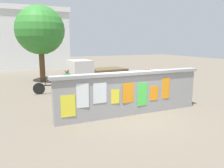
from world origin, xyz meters
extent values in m
plane|color=#6B6051|center=(0.00, 8.00, 0.00)|extent=(60.00, 60.00, 0.00)
cube|color=gray|center=(0.00, 0.00, 0.82)|extent=(6.18, 0.30, 1.63)
cube|color=gray|center=(0.00, 0.00, 1.69)|extent=(6.38, 0.42, 0.12)
cube|color=yellow|center=(-2.60, -0.16, 0.70)|extent=(0.52, 0.02, 0.79)
cube|color=silver|center=(-2.07, -0.16, 1.02)|extent=(0.45, 0.04, 0.88)
cube|color=silver|center=(-1.40, -0.16, 1.06)|extent=(0.52, 0.01, 0.77)
cube|color=yellow|center=(-0.78, -0.16, 0.86)|extent=(0.34, 0.03, 0.55)
cube|color=orange|center=(-0.22, -0.16, 0.95)|extent=(0.48, 0.03, 0.78)
cube|color=#4CD84C|center=(0.42, -0.16, 0.83)|extent=(0.45, 0.02, 0.94)
cube|color=orange|center=(0.99, -0.16, 0.83)|extent=(0.39, 0.01, 0.60)
cube|color=orange|center=(1.57, -0.16, 0.98)|extent=(0.37, 0.02, 0.88)
cylinder|color=black|center=(-0.64, 4.55, 0.35)|extent=(0.72, 0.27, 0.70)
cylinder|color=black|center=(-0.78, 5.85, 0.35)|extent=(0.72, 0.27, 0.70)
cylinder|color=black|center=(1.85, 4.81, 0.35)|extent=(0.72, 0.27, 0.70)
cylinder|color=black|center=(1.71, 6.10, 0.35)|extent=(0.72, 0.27, 0.70)
cube|color=silver|center=(-0.61, 5.21, 1.10)|extent=(1.35, 1.62, 1.50)
cube|color=brown|center=(1.18, 5.40, 0.80)|extent=(2.54, 1.74, 0.90)
cylinder|color=black|center=(-0.76, 1.61, 0.30)|extent=(0.61, 0.18, 0.60)
cylinder|color=black|center=(-2.05, 1.79, 0.30)|extent=(0.61, 0.20, 0.60)
cube|color=#1933A5|center=(-1.41, 1.70, 0.58)|extent=(1.02, 0.37, 0.32)
cube|color=black|center=(-1.61, 1.73, 0.76)|extent=(0.58, 0.29, 0.10)
cube|color=#262626|center=(-0.86, 1.63, 0.85)|extent=(0.12, 0.56, 0.03)
cylinder|color=black|center=(0.12, 1.00, 0.33)|extent=(0.64, 0.23, 0.66)
cylinder|color=black|center=(1.12, 1.30, 0.33)|extent=(0.64, 0.23, 0.66)
cube|color=#197233|center=(0.62, 1.15, 0.51)|extent=(0.92, 0.31, 0.06)
cylinder|color=#197233|center=(0.76, 1.19, 0.73)|extent=(0.04, 0.04, 0.40)
cube|color=black|center=(0.76, 1.19, 0.93)|extent=(0.21, 0.13, 0.05)
cube|color=black|center=(0.17, 1.01, 0.88)|extent=(0.16, 0.43, 0.03)
cylinder|color=black|center=(-2.00, 4.94, 0.33)|extent=(0.65, 0.21, 0.66)
cylinder|color=black|center=(-3.01, 5.22, 0.33)|extent=(0.65, 0.21, 0.66)
cube|color=black|center=(-2.50, 5.08, 0.51)|extent=(0.93, 0.29, 0.06)
cylinder|color=black|center=(-2.65, 5.12, 0.73)|extent=(0.04, 0.04, 0.40)
cube|color=black|center=(-2.65, 5.12, 0.93)|extent=(0.21, 0.13, 0.05)
cube|color=black|center=(-2.05, 4.95, 0.88)|extent=(0.16, 0.43, 0.03)
cylinder|color=purple|center=(2.11, 2.03, 0.40)|extent=(0.12, 0.12, 0.80)
cylinder|color=purple|center=(1.95, 1.97, 0.40)|extent=(0.12, 0.12, 0.80)
cylinder|color=purple|center=(2.03, 2.00, 1.10)|extent=(0.44, 0.44, 0.60)
sphere|color=#8C664C|center=(2.03, 2.00, 1.51)|extent=(0.22, 0.22, 0.22)
cylinder|color=#BF6626|center=(-1.88, 3.23, 0.40)|extent=(0.12, 0.12, 0.80)
cylinder|color=#BF6626|center=(-1.85, 3.05, 0.40)|extent=(0.12, 0.12, 0.80)
cylinder|color=#3F994C|center=(-1.86, 3.14, 1.10)|extent=(0.38, 0.38, 0.60)
sphere|color=#8C664C|center=(-1.86, 3.14, 1.51)|extent=(0.22, 0.22, 0.22)
cylinder|color=brown|center=(-2.27, 9.53, 1.27)|extent=(0.40, 0.40, 2.54)
sphere|color=#307D2C|center=(-2.27, 9.53, 3.77)|extent=(3.51, 3.51, 3.51)
cube|color=silver|center=(-3.15, 20.10, 3.04)|extent=(9.61, 6.40, 6.07)
cube|color=silver|center=(-3.15, 20.10, 6.32)|extent=(9.91, 6.70, 0.50)
camera|label=1|loc=(-4.26, -7.62, 2.88)|focal=35.66mm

